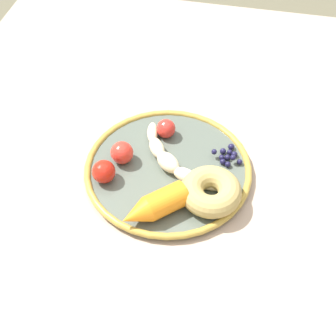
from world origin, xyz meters
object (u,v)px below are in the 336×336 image
Objects in this scene: banana at (173,161)px; blueberry_pile at (228,156)px; tomato_mid at (104,172)px; tomato_near at (166,129)px; carrot_orange at (154,206)px; donut at (211,192)px; tomato_far at (122,153)px; plate at (168,169)px; dining_table at (141,212)px.

blueberry_pile is at bearing -68.34° from banana.
tomato_near is at bearing -33.00° from tomato_mid.
carrot_orange is 1.10× the size of donut.
tomato_near is 0.15m from tomato_mid.
tomato_near is 0.87× the size of tomato_far.
banana is 2.80× the size of blueberry_pile.
banana is 0.11m from carrot_orange.
banana is at bearing -85.77° from tomato_far.
banana is 3.93× the size of tomato_far.
tomato_far is (0.00, 0.08, 0.02)m from plate.
banana is at bearing -49.18° from dining_table.
banana is 3.94× the size of tomato_mid.
banana is 0.12m from tomato_mid.
blueberry_pile is (0.15, -0.10, -0.01)m from carrot_orange.
tomato_far is (-0.08, 0.06, 0.00)m from tomato_near.
tomato_mid is at bearing 158.71° from tomato_far.
plate is at bearing 57.91° from donut.
blueberry_pile is 1.41× the size of tomato_mid.
tomato_near reaches higher than plate.
tomato_far is at bearing 45.92° from dining_table.
donut is 0.17m from tomato_far.
donut reaches higher than dining_table.
carrot_orange reaches higher than tomato_near.
dining_table is at bearing 168.12° from tomato_near.
blueberry_pile is (0.08, -0.15, 0.10)m from dining_table.
carrot_orange reaches higher than tomato_mid.
banana is at bearing -41.24° from plate.
donut is (-0.05, -0.08, 0.02)m from plate.
carrot_orange is at bearing -141.78° from tomato_far.
carrot_orange is at bearing 145.21° from blueberry_pile.
tomato_mid is at bearing 100.73° from dining_table.
tomato_mid and tomato_far have the same top height.
plate is 7.29× the size of tomato_far.
carrot_orange is 1.96× the size of blueberry_pile.
tomato_far is (0.10, 0.08, -0.00)m from carrot_orange.
plate is 0.12m from tomato_mid.
tomato_mid is (-0.01, 0.06, 0.12)m from dining_table.
dining_table is 4.13× the size of plate.
donut is at bearing -128.04° from banana.
blueberry_pile is at bearing -76.56° from tomato_far.
carrot_orange is 0.13m from tomato_far.
tomato_mid is at bearing 61.30° from carrot_orange.
tomato_near is (0.13, 0.10, -0.00)m from donut.
banana is (0.04, -0.05, 0.11)m from dining_table.
dining_table is 34.41× the size of tomato_near.
carrot_orange reaches higher than banana.
donut is 1.78× the size of blueberry_pile.
tomato_far is at bearing 140.94° from tomato_near.
carrot_orange is 0.18m from tomato_near.
plate is 8.34× the size of tomato_near.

